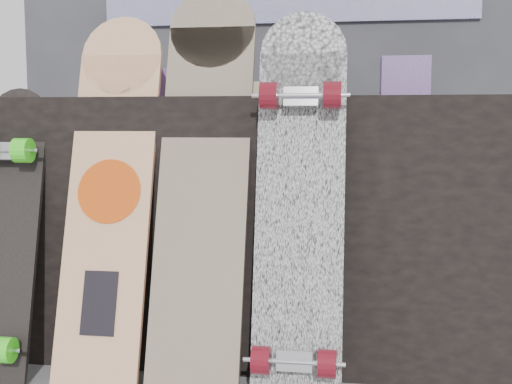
% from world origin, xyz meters
% --- Properties ---
extents(vendor_table, '(1.60, 0.60, 0.80)m').
position_xyz_m(vendor_table, '(0.00, 0.50, 0.40)').
color(vendor_table, black).
rests_on(vendor_table, ground).
extents(booth, '(2.40, 0.22, 2.20)m').
position_xyz_m(booth, '(0.00, 1.35, 1.10)').
color(booth, '#333338').
rests_on(booth, ground).
extents(merch_box_purple, '(0.18, 0.12, 0.10)m').
position_xyz_m(merch_box_purple, '(-0.30, 0.52, 0.85)').
color(merch_box_purple, '#493164').
rests_on(merch_box_purple, vendor_table).
extents(merch_box_small, '(0.14, 0.14, 0.12)m').
position_xyz_m(merch_box_small, '(0.44, 0.44, 0.86)').
color(merch_box_small, '#493164').
rests_on(merch_box_small, vendor_table).
extents(merch_box_flat, '(0.22, 0.10, 0.06)m').
position_xyz_m(merch_box_flat, '(-0.09, 0.59, 0.83)').
color(merch_box_flat, '#D1B78C').
rests_on(merch_box_flat, vendor_table).
extents(longboard_geisha, '(0.24, 0.33, 1.04)m').
position_xyz_m(longboard_geisha, '(-0.38, 0.16, 0.55)').
color(longboard_geisha, '#CFC28B').
rests_on(longboard_geisha, ground).
extents(longboard_celtic, '(0.25, 0.37, 1.12)m').
position_xyz_m(longboard_celtic, '(-0.12, 0.18, 0.60)').
color(longboard_celtic, tan).
rests_on(longboard_celtic, ground).
extents(longboard_cascadia, '(0.23, 0.30, 1.03)m').
position_xyz_m(longboard_cascadia, '(0.15, 0.11, 0.53)').
color(longboard_cascadia, white).
rests_on(longboard_cascadia, ground).
extents(skateboard_dark, '(0.19, 0.29, 0.83)m').
position_xyz_m(skateboard_dark, '(-0.69, 0.12, 0.42)').
color(skateboard_dark, black).
rests_on(skateboard_dark, ground).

